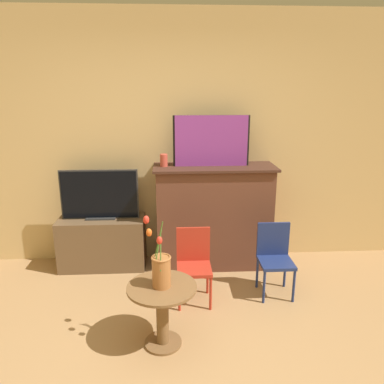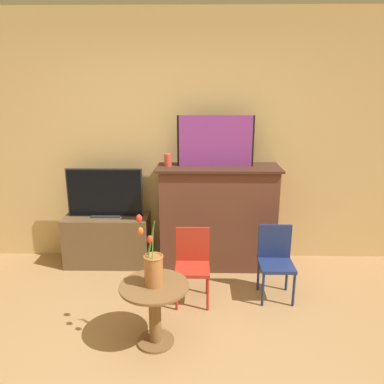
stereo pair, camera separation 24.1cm
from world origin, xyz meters
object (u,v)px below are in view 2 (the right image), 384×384
object	(u,v)px
chair_blue	(276,257)
painting	(215,141)
vase_tulips	(153,267)
chair_red	(193,261)
tv_monitor	(105,193)

from	to	relation	value
chair_blue	painting	bearing A→B (deg)	130.92
painting	vase_tulips	bearing A→B (deg)	-110.41
chair_red	tv_monitor	bearing A→B (deg)	142.96
painting	vase_tulips	size ratio (longest dim) A/B	1.48
painting	chair_red	size ratio (longest dim) A/B	1.17
tv_monitor	chair_blue	world-z (taller)	tv_monitor
chair_blue	tv_monitor	bearing A→B (deg)	159.72
tv_monitor	chair_red	distance (m)	1.27
painting	tv_monitor	size ratio (longest dim) A/B	0.97
tv_monitor	chair_red	size ratio (longest dim) A/B	1.20
chair_blue	vase_tulips	xyz separation A→B (m)	(-1.05, -0.72, 0.26)
painting	chair_red	bearing A→B (deg)	-107.35
chair_red	painting	bearing A→B (deg)	72.65
tv_monitor	vase_tulips	distance (m)	1.52
tv_monitor	chair_blue	distance (m)	1.89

